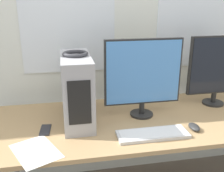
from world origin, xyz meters
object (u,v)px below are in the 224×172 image
object	(u,v)px
monitor_right_near	(218,68)
mouse	(194,127)
keyboard	(153,134)
cell_phone	(45,130)
headphones	(75,54)
monitor_main	(143,75)
pc_tower	(77,89)

from	to	relation	value
monitor_right_near	mouse	distance (m)	0.58
keyboard	mouse	distance (m)	0.29
mouse	cell_phone	world-z (taller)	mouse
monitor_right_near	cell_phone	world-z (taller)	monitor_right_near
headphones	monitor_main	bearing A→B (deg)	-1.22
pc_tower	keyboard	bearing A→B (deg)	-35.26
monitor_main	monitor_right_near	world-z (taller)	monitor_main
pc_tower	headphones	distance (m)	0.24
keyboard	monitor_main	bearing A→B (deg)	86.25
pc_tower	monitor_main	size ratio (longest dim) A/B	0.90
pc_tower	monitor_right_near	world-z (taller)	monitor_right_near
monitor_main	keyboard	bearing A→B (deg)	-93.75
headphones	mouse	bearing A→B (deg)	-21.16
pc_tower	headphones	world-z (taller)	headphones
monitor_right_near	cell_phone	bearing A→B (deg)	-170.89
headphones	cell_phone	size ratio (longest dim) A/B	1.16
monitor_main	headphones	bearing A→B (deg)	178.78
mouse	monitor_right_near	bearing A→B (deg)	46.27
monitor_right_near	keyboard	world-z (taller)	monitor_right_near
keyboard	cell_phone	bearing A→B (deg)	163.85
monitor_main	keyboard	world-z (taller)	monitor_main
headphones	monitor_right_near	world-z (taller)	monitor_right_near
monitor_main	cell_phone	size ratio (longest dim) A/B	3.87
keyboard	mouse	world-z (taller)	mouse
monitor_right_near	mouse	bearing A→B (deg)	-133.73
pc_tower	cell_phone	world-z (taller)	pc_tower
monitor_main	cell_phone	world-z (taller)	monitor_main
monitor_main	monitor_right_near	distance (m)	0.63
headphones	monitor_main	xyz separation A→B (m)	(0.46, -0.01, -0.16)
headphones	monitor_right_near	xyz separation A→B (m)	(1.08, 0.09, -0.17)
pc_tower	monitor_right_near	bearing A→B (deg)	4.73
monitor_main	mouse	distance (m)	0.48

